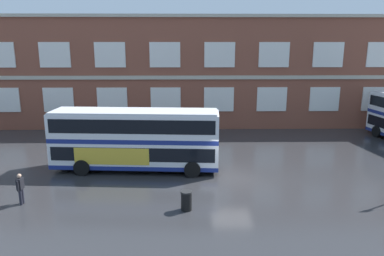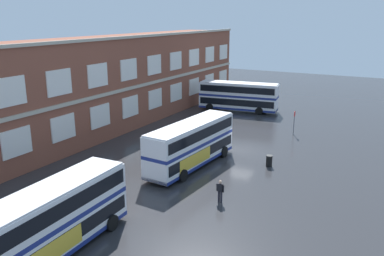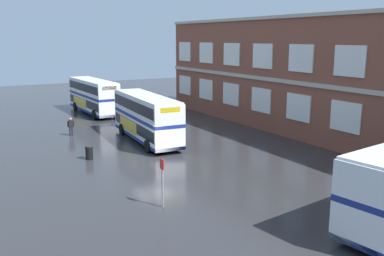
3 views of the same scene
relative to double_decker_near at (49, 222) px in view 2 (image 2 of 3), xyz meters
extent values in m
plane|color=#2B2B2D|center=(22.43, -0.43, -2.15)|extent=(120.00, 120.00, 0.00)
cube|color=brown|center=(25.40, 15.57, 3.20)|extent=(51.92, 8.00, 10.70)
cube|color=#B2A893|center=(25.40, 11.49, 2.99)|extent=(51.92, 0.16, 0.36)
cube|color=#B2A893|center=(25.40, 11.52, 8.70)|extent=(51.92, 0.28, 0.30)
cube|color=silver|center=(7.23, 11.51, 0.85)|extent=(2.91, 0.12, 2.35)
cube|color=silver|center=(12.42, 11.51, 0.85)|extent=(2.91, 0.12, 2.35)
cube|color=silver|center=(17.61, 11.51, 0.85)|extent=(2.91, 0.12, 2.35)
cube|color=silver|center=(22.80, 11.51, 0.85)|extent=(2.91, 0.12, 2.35)
cube|color=silver|center=(27.99, 11.51, 0.85)|extent=(2.91, 0.12, 2.35)
cube|color=silver|center=(33.19, 11.51, 0.85)|extent=(2.91, 0.12, 2.35)
cube|color=silver|center=(38.38, 11.51, 0.85)|extent=(2.91, 0.12, 2.35)
cube|color=silver|center=(43.57, 11.51, 0.85)|extent=(2.91, 0.12, 2.35)
cube|color=silver|center=(48.76, 11.51, 0.85)|extent=(2.91, 0.12, 2.35)
cube|color=silver|center=(7.23, 11.51, 5.13)|extent=(2.91, 0.12, 2.35)
cube|color=silver|center=(12.42, 11.51, 5.13)|extent=(2.91, 0.12, 2.35)
cube|color=silver|center=(17.61, 11.51, 5.13)|extent=(2.91, 0.12, 2.35)
cube|color=silver|center=(22.80, 11.51, 5.13)|extent=(2.91, 0.12, 2.35)
cube|color=silver|center=(27.99, 11.51, 5.13)|extent=(2.91, 0.12, 2.35)
cube|color=silver|center=(33.19, 11.51, 5.13)|extent=(2.91, 0.12, 2.35)
cube|color=silver|center=(38.38, 11.51, 5.13)|extent=(2.91, 0.12, 2.35)
cube|color=silver|center=(43.57, 11.51, 5.13)|extent=(2.91, 0.12, 2.35)
cube|color=silver|center=(48.76, 11.51, 5.13)|extent=(2.91, 0.12, 2.35)
cube|color=silver|center=(0.00, 0.00, -0.92)|extent=(11.09, 2.95, 1.75)
cube|color=black|center=(0.00, 0.00, -0.71)|extent=(10.65, 2.98, 0.90)
cube|color=navy|center=(0.00, 0.00, 0.10)|extent=(11.09, 2.95, 0.30)
cube|color=silver|center=(0.00, 0.00, 1.03)|extent=(11.09, 2.95, 1.55)
cube|color=black|center=(0.00, 0.00, 1.10)|extent=(10.65, 2.98, 0.90)
cube|color=navy|center=(0.00, 0.00, -1.66)|extent=(11.09, 2.97, 0.28)
cube|color=silver|center=(0.00, 0.00, 1.86)|extent=(10.86, 2.84, 0.12)
cube|color=gold|center=(-1.27, -1.34, -0.84)|extent=(4.84, 0.21, 1.10)
cube|color=yellow|center=(5.46, 0.20, 1.45)|extent=(0.12, 1.66, 0.40)
cylinder|color=black|center=(3.89, -1.13, -1.63)|extent=(1.05, 0.36, 1.04)
cylinder|color=black|center=(3.80, 1.42, -1.63)|extent=(1.05, 0.36, 1.04)
cube|color=silver|center=(16.22, -0.15, -0.92)|extent=(11.15, 3.29, 1.75)
cube|color=black|center=(16.22, -0.15, -0.71)|extent=(10.71, 3.30, 0.90)
cube|color=navy|center=(16.22, -0.15, 0.10)|extent=(11.15, 3.29, 0.30)
cube|color=silver|center=(16.22, -0.15, 1.03)|extent=(11.15, 3.29, 1.55)
cube|color=black|center=(16.22, -0.15, 1.10)|extent=(10.71, 3.30, 0.90)
cube|color=navy|center=(16.22, -0.15, -1.66)|extent=(11.15, 3.31, 0.28)
cube|color=silver|center=(16.22, -0.15, 1.86)|extent=(10.92, 3.17, 0.12)
cube|color=gold|center=(14.81, -1.34, -0.84)|extent=(4.83, 0.36, 1.10)
cube|color=yellow|center=(21.68, -0.52, 1.45)|extent=(0.17, 1.66, 0.40)
cylinder|color=black|center=(19.97, -1.68, -1.63)|extent=(1.06, 0.39, 1.04)
cylinder|color=black|center=(20.15, 0.86, -1.63)|extent=(1.06, 0.39, 1.04)
cylinder|color=black|center=(12.84, -1.20, -1.63)|extent=(1.06, 0.39, 1.04)
cylinder|color=black|center=(13.01, 1.35, -1.63)|extent=(1.06, 0.39, 1.04)
cube|color=silver|center=(38.74, 4.55, -0.92)|extent=(4.06, 11.25, 1.75)
cube|color=black|center=(38.74, 4.55, -0.71)|extent=(4.04, 10.82, 0.90)
cube|color=navy|center=(38.74, 4.55, 0.10)|extent=(4.06, 11.25, 0.30)
cube|color=silver|center=(38.74, 4.55, 1.03)|extent=(4.06, 11.25, 1.55)
cube|color=black|center=(38.74, 4.55, 1.10)|extent=(4.04, 10.82, 0.90)
cube|color=navy|center=(38.74, 4.55, -1.66)|extent=(4.08, 11.25, 0.28)
cube|color=silver|center=(38.74, 4.55, 1.86)|extent=(3.93, 11.02, 0.12)
cube|color=gold|center=(40.21, 3.42, -0.84)|extent=(0.71, 4.80, 1.10)
cube|color=yellow|center=(37.98, 9.97, 1.45)|extent=(1.65, 0.29, 0.40)
cylinder|color=black|center=(39.47, 8.54, -1.63)|extent=(0.46, 1.07, 1.04)
cylinder|color=black|center=(36.94, 8.18, -1.63)|extent=(0.46, 1.07, 1.04)
cylinder|color=black|center=(40.47, 1.46, -1.63)|extent=(0.46, 1.07, 1.04)
cylinder|color=black|center=(37.94, 1.10, -1.63)|extent=(0.46, 1.07, 1.04)
cylinder|color=black|center=(10.83, -5.58, -1.72)|extent=(0.17, 0.17, 0.85)
cylinder|color=black|center=(10.84, -5.38, -1.72)|extent=(0.17, 0.17, 0.85)
cube|color=black|center=(10.84, -5.48, -1.00)|extent=(0.26, 0.41, 0.60)
cylinder|color=black|center=(10.82, -5.74, -1.03)|extent=(0.12, 0.12, 0.57)
cylinder|color=black|center=(10.85, -5.22, -1.03)|extent=(0.12, 0.12, 0.57)
sphere|color=tan|center=(10.84, -5.48, -0.56)|extent=(0.22, 0.22, 0.22)
cylinder|color=slate|center=(30.74, -5.56, -0.80)|extent=(0.10, 0.10, 2.70)
cube|color=red|center=(30.74, -5.58, 0.27)|extent=(0.44, 0.04, 0.56)
cylinder|color=black|center=(19.58, -6.33, -1.67)|extent=(0.56, 0.56, 0.95)
cylinder|color=black|center=(19.58, -6.33, -1.16)|extent=(0.60, 0.60, 0.08)
camera|label=1|loc=(19.58, -23.48, 6.20)|focal=33.89mm
camera|label=2|loc=(-13.86, -16.59, 11.04)|focal=37.77mm
camera|label=3|loc=(50.53, -14.97, 6.85)|focal=40.12mm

